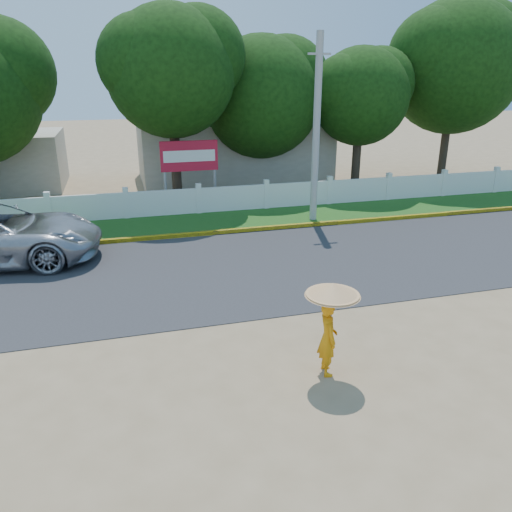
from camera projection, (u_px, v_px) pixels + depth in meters
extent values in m
plane|color=#9E8460|center=(279.00, 339.00, 11.33)|extent=(120.00, 120.00, 0.00)
cube|color=#38383A|center=(235.00, 268.00, 15.40)|extent=(60.00, 7.00, 0.02)
cube|color=#2D601E|center=(205.00, 222.00, 20.15)|extent=(60.00, 3.50, 0.03)
cube|color=yellow|center=(213.00, 233.00, 18.59)|extent=(40.00, 0.18, 0.16)
cube|color=silver|center=(199.00, 201.00, 21.28)|extent=(40.00, 0.10, 1.10)
cube|color=#B7AD99|center=(232.00, 151.00, 27.82)|extent=(10.00, 6.00, 3.20)
cylinder|color=#9C9C99|center=(316.00, 131.00, 19.31)|extent=(0.28, 0.28, 7.15)
imported|color=orange|center=(328.00, 338.00, 9.81)|extent=(0.43, 0.61, 1.57)
cylinder|color=gray|center=(332.00, 310.00, 9.61)|extent=(0.02, 0.02, 1.02)
cone|color=tan|center=(333.00, 289.00, 9.46)|extent=(1.07, 1.07, 0.26)
cylinder|color=gray|center=(166.00, 187.00, 21.80)|extent=(0.12, 0.12, 2.00)
cylinder|color=gray|center=(215.00, 184.00, 22.35)|extent=(0.12, 0.12, 2.00)
cube|color=red|center=(189.00, 156.00, 21.63)|extent=(2.50, 0.12, 1.30)
cube|color=silver|center=(189.00, 156.00, 21.57)|extent=(2.25, 0.02, 0.49)
cylinder|color=#473828|center=(356.00, 157.00, 25.57)|extent=(0.44, 0.44, 3.28)
sphere|color=#19430F|center=(361.00, 97.00, 24.55)|extent=(4.75, 4.75, 4.75)
cylinder|color=#473828|center=(261.00, 160.00, 25.63)|extent=(0.44, 0.44, 2.92)
sphere|color=#19430F|center=(261.00, 98.00, 24.56)|extent=(5.92, 5.92, 5.92)
cylinder|color=#473828|center=(445.00, 143.00, 27.70)|extent=(0.44, 0.44, 4.07)
sphere|color=#19430F|center=(454.00, 67.00, 26.35)|extent=(6.90, 6.90, 6.90)
cylinder|color=#473828|center=(176.00, 158.00, 22.39)|extent=(0.44, 0.44, 4.20)
sphere|color=#19430F|center=(171.00, 72.00, 21.14)|extent=(5.50, 5.50, 5.50)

